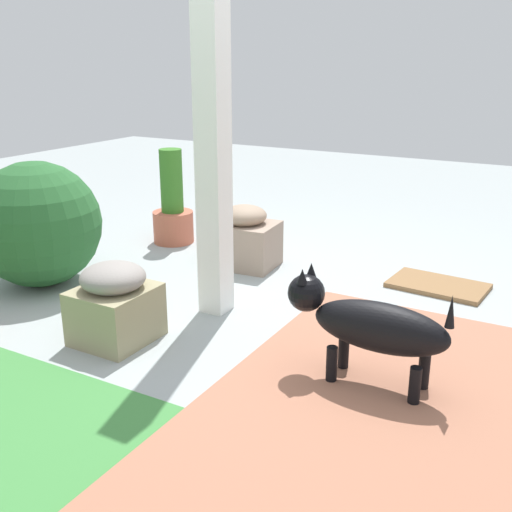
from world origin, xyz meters
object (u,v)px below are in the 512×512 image
dog (368,324)px  porch_pillar (212,106)px  terracotta_pot_tall (173,210)px  stone_planter_nearest (244,238)px  stone_planter_mid (115,304)px  round_shrub (37,224)px  doormat (438,285)px

dog → porch_pillar: bearing=-20.4°
dog → terracotta_pot_tall: bearing=-33.4°
terracotta_pot_tall → porch_pillar: bearing=136.5°
terracotta_pot_tall → dog: terracotta_pot_tall is taller
stone_planter_nearest → stone_planter_mid: bearing=90.7°
stone_planter_nearest → dog: 1.74m
porch_pillar → round_shrub: size_ratio=2.91×
porch_pillar → terracotta_pot_tall: 1.69m
porch_pillar → terracotta_pot_tall: size_ratio=3.15×
porch_pillar → terracotta_pot_tall: porch_pillar is taller
stone_planter_nearest → terracotta_pot_tall: size_ratio=0.64×
round_shrub → terracotta_pot_tall: 1.20m
porch_pillar → stone_planter_mid: size_ratio=5.51×
porch_pillar → doormat: size_ratio=3.93×
porch_pillar → round_shrub: porch_pillar is taller
stone_planter_nearest → terracotta_pot_tall: (0.78, -0.22, 0.06)m
round_shrub → doormat: 2.58m
round_shrub → dog: bearing=174.9°
stone_planter_mid → doormat: (-1.29, -1.58, -0.19)m
stone_planter_nearest → terracotta_pot_tall: bearing=-15.9°
porch_pillar → stone_planter_mid: bearing=67.9°
dog → doormat: dog is taller
round_shrub → doormat: size_ratio=1.35×
terracotta_pot_tall → doormat: size_ratio=1.25×
stone_planter_mid → terracotta_pot_tall: (0.80, -1.57, 0.06)m
stone_planter_nearest → dog: dog is taller
terracotta_pot_tall → stone_planter_nearest: bearing=164.1°
doormat → round_shrub: bearing=27.5°
dog → doormat: 1.41m
stone_planter_nearest → round_shrub: (0.96, 0.95, 0.20)m
porch_pillar → terracotta_pot_tall: (1.04, -0.98, -0.90)m
stone_planter_nearest → doormat: bearing=-170.0°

